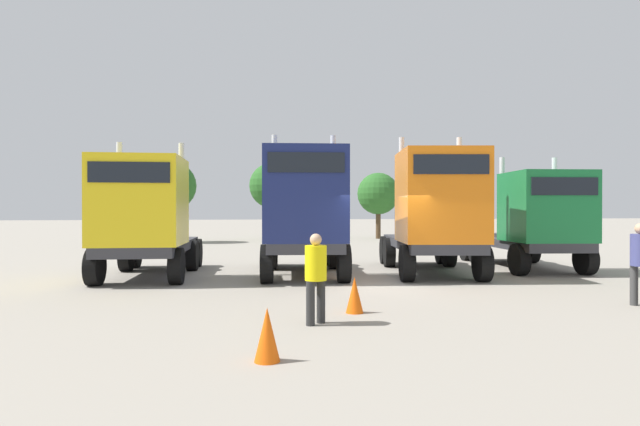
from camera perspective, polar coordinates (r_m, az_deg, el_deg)
ground at (r=14.52m, az=7.00°, el=-7.94°), size 200.00×200.00×0.00m
semi_truck_yellow at (r=16.03m, az=-19.11°, el=-0.34°), size 2.87×5.83×4.21m
semi_truck_navy at (r=15.57m, az=-1.75°, el=0.23°), size 3.21×6.05×4.51m
semi_truck_orange at (r=16.32m, az=12.89°, el=0.12°), size 3.58×6.55×4.48m
semi_truck_green at (r=18.87m, az=23.06°, el=-0.80°), size 3.22×6.29×3.94m
visitor_in_hivis at (r=9.32m, az=-0.48°, el=-6.63°), size 0.56×0.56×1.66m
traffic_cone_near at (r=10.44m, az=3.91°, el=-9.17°), size 0.36×0.36×0.73m
traffic_cone_mid at (r=7.21m, az=-5.96°, el=-13.41°), size 0.36×0.36×0.75m
oak_far_left at (r=34.01m, az=-16.34°, el=2.91°), size 3.14×3.14×5.23m
oak_far_centre at (r=35.99m, az=-5.41°, el=3.05°), size 3.19×3.19×5.42m
oak_far_right at (r=37.35m, az=6.56°, el=2.15°), size 3.05×3.05×4.83m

